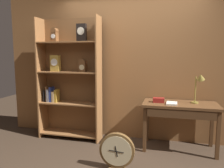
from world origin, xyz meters
TOP-DOWN VIEW (x-y plane):
  - back_wood_panel at (0.00, 1.33)m, footprint 4.80×0.05m
  - bookshelf at (-1.08, 1.05)m, footprint 1.12×0.32m
  - workbench at (0.83, 0.96)m, footprint 1.14×0.57m
  - desk_lamp at (1.09, 1.01)m, footprint 0.19×0.19m
  - toolbox_small at (0.50, 0.97)m, footprint 0.18×0.11m
  - open_repair_manual at (0.70, 0.89)m, footprint 0.17×0.23m
  - round_clock_large at (0.01, 0.11)m, footprint 0.46×0.11m

SIDE VIEW (x-z plane):
  - round_clock_large at x=0.01m, z-range 0.00..0.51m
  - workbench at x=0.83m, z-range 0.27..1.03m
  - open_repair_manual at x=0.70m, z-range 0.75..0.78m
  - toolbox_small at x=0.50m, z-range 0.75..0.82m
  - bookshelf at x=-1.08m, z-range 0.01..2.15m
  - desk_lamp at x=1.09m, z-range 0.85..1.33m
  - back_wood_panel at x=0.00m, z-range 0.00..2.60m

